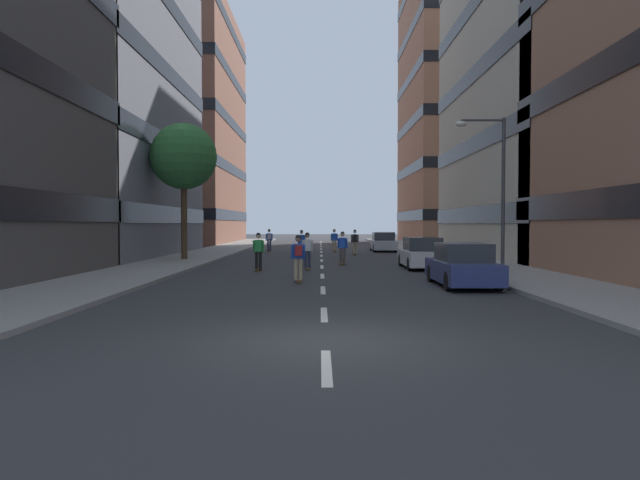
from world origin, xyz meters
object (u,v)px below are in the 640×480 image
streetlamp_right (493,178)px  skater_0 (267,239)px  skater_6 (256,250)px  skater_3 (305,249)px  parked_car_mid (461,266)px  skater_1 (300,242)px  skater_4 (341,246)px  skater_7 (296,255)px  parked_car_near (381,243)px  street_tree_near (182,157)px  parked_car_far (420,254)px  skater_5 (353,240)px  skater_2 (332,239)px

streetlamp_right → skater_0: size_ratio=3.65×
skater_6 → skater_3: bearing=18.0°
parked_car_mid → skater_1: skater_1 is taller
parked_car_mid → skater_6: (-7.83, 6.45, 0.29)m
parked_car_mid → skater_6: skater_6 is taller
skater_1 → skater_4: 7.65m
skater_0 → skater_4: bearing=-69.5°
skater_7 → skater_4: bearing=77.4°
parked_car_near → skater_7: 24.28m
streetlamp_right → skater_7: size_ratio=3.65×
street_tree_near → skater_6: size_ratio=4.43×
parked_car_far → skater_5: bearing=101.7°
skater_1 → skater_7: bearing=-88.6°
parked_car_near → skater_4: skater_4 is taller
skater_4 → skater_5: 9.86m
skater_2 → skater_4: 13.54m
parked_car_mid → parked_car_far: same height
parked_car_mid → parked_car_far: bearing=90.0°
skater_7 → skater_1: bearing=91.4°
skater_1 → skater_6: size_ratio=1.00×
skater_6 → skater_7: bearing=-68.3°
street_tree_near → streetlamp_right: size_ratio=1.21×
parked_car_far → skater_3: bearing=-172.8°
street_tree_near → skater_5: street_tree_near is taller
skater_3 → skater_5: (3.06, 12.93, 0.03)m
skater_2 → skater_6: (-3.95, -17.42, 0.00)m
street_tree_near → skater_1: street_tree_near is taller
street_tree_near → skater_2: 14.81m
street_tree_near → skater_2: bearing=49.5°
streetlamp_right → skater_1: size_ratio=3.65×
streetlamp_right → skater_6: 10.93m
skater_4 → skater_3: bearing=-119.7°
skater_4 → skater_2: bearing=90.4°
streetlamp_right → skater_5: (-4.92, 15.90, -3.12)m
parked_car_mid → skater_7: 5.95m
skater_4 → parked_car_near: bearing=75.4°
skater_2 → skater_3: size_ratio=1.00×
skater_6 → skater_2: bearing=77.2°
skater_5 → skater_6: size_ratio=1.00×
parked_car_mid → skater_4: 11.01m
skater_5 → skater_6: bearing=-111.2°
parked_car_near → parked_car_mid: 24.90m
skater_1 → skater_2: size_ratio=1.00×
street_tree_near → streetlamp_right: street_tree_near is taller
street_tree_near → skater_4: bearing=-18.0°
skater_0 → skater_3: bearing=-78.8°
parked_car_mid → skater_2: 24.19m
parked_car_mid → street_tree_near: 19.29m
streetlamp_right → skater_6: size_ratio=3.65×
skater_0 → skater_4: (5.12, -13.67, -0.03)m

